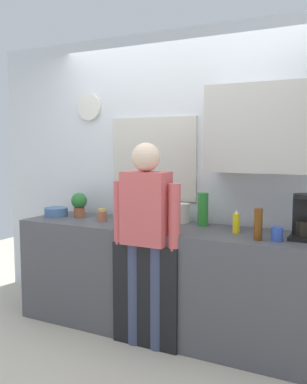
% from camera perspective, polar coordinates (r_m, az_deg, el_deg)
% --- Properties ---
extents(ground_plane, '(8.00, 8.00, 0.00)m').
position_cam_1_polar(ground_plane, '(3.61, -0.98, -19.74)').
color(ground_plane, beige).
extents(kitchen_counter, '(2.59, 0.64, 0.91)m').
position_cam_1_polar(kitchen_counter, '(3.69, 1.28, -11.56)').
color(kitchen_counter, '#4C4C51').
rests_on(kitchen_counter, ground_plane).
extents(dishwasher_panel, '(0.56, 0.02, 0.82)m').
position_cam_1_polar(dishwasher_panel, '(3.42, -1.25, -13.78)').
color(dishwasher_panel, black).
rests_on(dishwasher_panel, ground_plane).
extents(back_wall_assembly, '(4.19, 0.42, 2.60)m').
position_cam_1_polar(back_wall_assembly, '(3.84, 5.25, 2.94)').
color(back_wall_assembly, silver).
rests_on(back_wall_assembly, ground_plane).
extents(coffee_maker, '(0.20, 0.20, 0.33)m').
position_cam_1_polar(coffee_maker, '(3.25, 19.56, -3.42)').
color(coffee_maker, black).
rests_on(coffee_maker, kitchen_counter).
extents(bottle_clear_soda, '(0.09, 0.09, 0.28)m').
position_cam_1_polar(bottle_clear_soda, '(3.61, 6.59, -2.30)').
color(bottle_clear_soda, '#2D8C33').
rests_on(bottle_clear_soda, kitchen_counter).
extents(bottle_dark_sauce, '(0.06, 0.06, 0.18)m').
position_cam_1_polar(bottle_dark_sauce, '(4.28, -9.87, -1.70)').
color(bottle_dark_sauce, black).
rests_on(bottle_dark_sauce, kitchen_counter).
extents(bottle_green_wine, '(0.07, 0.07, 0.30)m').
position_cam_1_polar(bottle_green_wine, '(3.93, -4.09, -1.44)').
color(bottle_green_wine, '#195923').
rests_on(bottle_green_wine, kitchen_counter).
extents(bottle_amber_beer, '(0.06, 0.06, 0.23)m').
position_cam_1_polar(bottle_amber_beer, '(3.13, 13.75, -4.19)').
color(bottle_amber_beer, brown).
rests_on(bottle_amber_beer, kitchen_counter).
extents(cup_blue_mug, '(0.08, 0.08, 0.10)m').
position_cam_1_polar(cup_blue_mug, '(3.16, 16.10, -5.38)').
color(cup_blue_mug, '#3351B2').
rests_on(cup_blue_mug, kitchen_counter).
extents(cup_terracotta_mug, '(0.08, 0.08, 0.09)m').
position_cam_1_polar(cup_terracotta_mug, '(3.84, -6.83, -3.21)').
color(cup_terracotta_mug, '#B26647').
rests_on(cup_terracotta_mug, kitchen_counter).
extents(cup_yellow_cup, '(0.07, 0.07, 0.08)m').
position_cam_1_polar(cup_yellow_cup, '(4.02, -6.84, -2.84)').
color(cup_yellow_cup, yellow).
rests_on(cup_yellow_cup, kitchen_counter).
extents(mixing_bowl, '(0.22, 0.22, 0.08)m').
position_cam_1_polar(mixing_bowl, '(4.21, -12.83, -2.58)').
color(mixing_bowl, '#4C72A5').
rests_on(mixing_bowl, kitchen_counter).
extents(potted_plant, '(0.15, 0.15, 0.23)m').
position_cam_1_polar(potted_plant, '(4.10, -9.86, -1.46)').
color(potted_plant, '#9E5638').
rests_on(potted_plant, kitchen_counter).
extents(dish_soap, '(0.06, 0.06, 0.18)m').
position_cam_1_polar(dish_soap, '(3.37, 10.95, -4.03)').
color(dish_soap, yellow).
rests_on(dish_soap, kitchen_counter).
extents(storage_canister, '(0.14, 0.14, 0.17)m').
position_cam_1_polar(storage_canister, '(3.74, 3.77, -2.82)').
color(storage_canister, silver).
rests_on(storage_canister, kitchen_counter).
extents(person_at_sink, '(0.57, 0.22, 1.60)m').
position_cam_1_polar(person_at_sink, '(3.31, -1.01, -4.78)').
color(person_at_sink, '#3F4766').
rests_on(person_at_sink, ground_plane).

